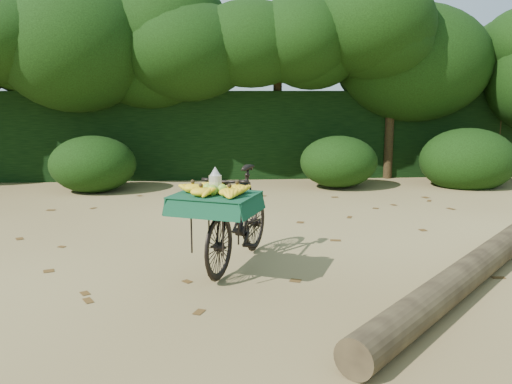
{
  "coord_description": "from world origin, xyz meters",
  "views": [
    {
      "loc": [
        -0.85,
        -5.57,
        1.81
      ],
      "look_at": [
        -0.43,
        -0.4,
        0.84
      ],
      "focal_mm": 38.0,
      "sensor_mm": 36.0,
      "label": 1
    }
  ],
  "objects": [
    {
      "name": "ground",
      "position": [
        0.0,
        0.0,
        0.0
      ],
      "size": [
        80.0,
        80.0,
        0.0
      ],
      "primitive_type": "plane",
      "color": "tan",
      "rests_on": "ground"
    },
    {
      "name": "vendor_bicycle",
      "position": [
        -0.6,
        -0.1,
        0.53
      ],
      "size": [
        1.27,
        1.86,
        1.04
      ],
      "rotation": [
        0.0,
        0.0,
        -0.41
      ],
      "color": "black",
      "rests_on": "ground"
    },
    {
      "name": "fallen_log",
      "position": [
        1.41,
        -1.05,
        0.14
      ],
      "size": [
        2.99,
        3.08,
        0.29
      ],
      "primitive_type": "cylinder",
      "rotation": [
        1.57,
        0.0,
        -0.77
      ],
      "color": "brown",
      "rests_on": "ground"
    },
    {
      "name": "hedge_backdrop",
      "position": [
        0.0,
        6.3,
        0.9
      ],
      "size": [
        26.0,
        1.8,
        1.8
      ],
      "primitive_type": "cube",
      "color": "black",
      "rests_on": "ground"
    },
    {
      "name": "tree_row",
      "position": [
        -0.65,
        5.5,
        2.0
      ],
      "size": [
        14.5,
        2.0,
        4.0
      ],
      "primitive_type": null,
      "color": "black",
      "rests_on": "ground"
    },
    {
      "name": "bush_clumps",
      "position": [
        0.5,
        4.3,
        0.45
      ],
      "size": [
        8.8,
        1.7,
        0.9
      ],
      "primitive_type": null,
      "color": "black",
      "rests_on": "ground"
    },
    {
      "name": "leaf_litter",
      "position": [
        0.0,
        0.65,
        0.01
      ],
      "size": [
        7.0,
        7.3,
        0.01
      ],
      "primitive_type": null,
      "color": "#533716",
      "rests_on": "ground"
    }
  ]
}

